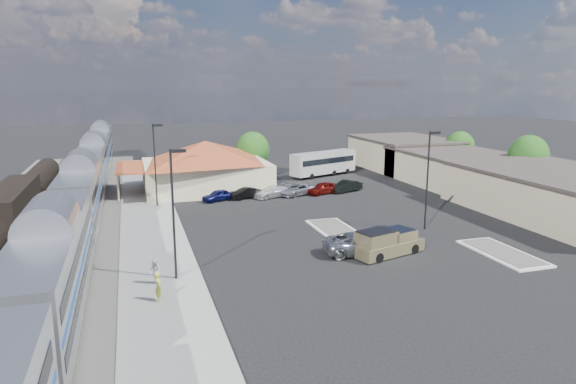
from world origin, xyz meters
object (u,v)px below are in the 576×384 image
object	(u,v)px
station_depot	(205,165)
coach_bus	(323,162)
suv	(362,244)
pickup_truck	(388,243)

from	to	relation	value
station_depot	coach_bus	world-z (taller)	station_depot
suv	station_depot	bearing A→B (deg)	22.61
station_depot	suv	distance (m)	29.80
station_depot	pickup_truck	xyz separation A→B (m)	(9.90, -29.41, -2.16)
suv	coach_bus	xyz separation A→B (m)	(9.84, 33.71, 1.17)
station_depot	pickup_truck	bearing A→B (deg)	-71.39
suv	coach_bus	size ratio (longest dim) A/B	0.55
pickup_truck	suv	size ratio (longest dim) A/B	1.04
station_depot	suv	world-z (taller)	station_depot
pickup_truck	suv	world-z (taller)	pickup_truck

